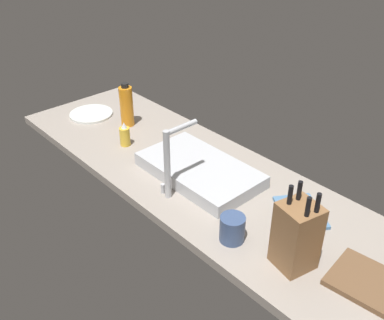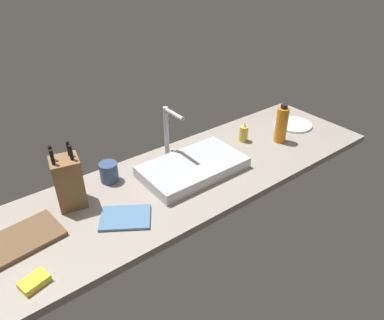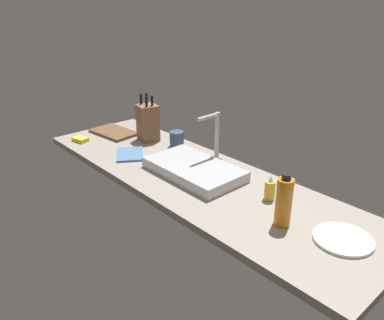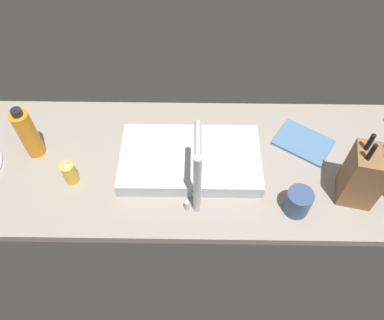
{
  "view_description": "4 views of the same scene",
  "coord_description": "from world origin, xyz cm",
  "px_view_note": "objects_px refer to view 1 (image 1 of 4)",
  "views": [
    {
      "loc": [
        -108.06,
        102.26,
        102.52
      ],
      "look_at": [
        -0.39,
        4.39,
        12.31
      ],
      "focal_mm": 41.02,
      "sensor_mm": 36.0,
      "label": 1
    },
    {
      "loc": [
        -88.12,
        -112.04,
        99.85
      ],
      "look_at": [
        -4.25,
        -2.91,
        13.39
      ],
      "focal_mm": 33.44,
      "sensor_mm": 36.0,
      "label": 2
    },
    {
      "loc": [
        128.17,
        -116.24,
        86.92
      ],
      "look_at": [
        -5.49,
        3.63,
        8.89
      ],
      "focal_mm": 36.03,
      "sensor_mm": 36.0,
      "label": 3
    },
    {
      "loc": [
        -2.51,
        80.09,
        113.01
      ],
      "look_at": [
        -1.41,
        3.49,
        9.52
      ],
      "focal_mm": 35.15,
      "sensor_mm": 36.0,
      "label": 4
    }
  ],
  "objects_px": {
    "cutting_board": "(383,290)",
    "soap_bottle": "(125,135)",
    "sink_basin": "(199,170)",
    "dinner_plate": "(91,114)",
    "knife_block": "(297,236)",
    "water_bottle": "(127,106)",
    "dish_towel": "(300,212)",
    "coffee_mug": "(232,229)",
    "faucet": "(170,157)"
  },
  "relations": [
    {
      "from": "sink_basin",
      "to": "knife_block",
      "type": "height_order",
      "value": "knife_block"
    },
    {
      "from": "water_bottle",
      "to": "dish_towel",
      "type": "distance_m",
      "value": 0.99
    },
    {
      "from": "faucet",
      "to": "soap_bottle",
      "type": "relative_size",
      "value": 2.45
    },
    {
      "from": "knife_block",
      "to": "dinner_plate",
      "type": "relative_size",
      "value": 1.3
    },
    {
      "from": "sink_basin",
      "to": "dinner_plate",
      "type": "height_order",
      "value": "sink_basin"
    },
    {
      "from": "water_bottle",
      "to": "dinner_plate",
      "type": "bearing_deg",
      "value": 19.52
    },
    {
      "from": "sink_basin",
      "to": "knife_block",
      "type": "bearing_deg",
      "value": 167.67
    },
    {
      "from": "knife_block",
      "to": "cutting_board",
      "type": "relative_size",
      "value": 0.95
    },
    {
      "from": "faucet",
      "to": "soap_bottle",
      "type": "distance_m",
      "value": 0.46
    },
    {
      "from": "knife_block",
      "to": "water_bottle",
      "type": "xyz_separation_m",
      "value": [
        1.12,
        -0.17,
        -0.01
      ]
    },
    {
      "from": "faucet",
      "to": "dinner_plate",
      "type": "height_order",
      "value": "faucet"
    },
    {
      "from": "water_bottle",
      "to": "dish_towel",
      "type": "xyz_separation_m",
      "value": [
        -0.99,
        -0.05,
        -0.1
      ]
    },
    {
      "from": "knife_block",
      "to": "water_bottle",
      "type": "relative_size",
      "value": 1.3
    },
    {
      "from": "soap_bottle",
      "to": "sink_basin",
      "type": "bearing_deg",
      "value": -169.49
    },
    {
      "from": "sink_basin",
      "to": "dish_towel",
      "type": "xyz_separation_m",
      "value": [
        -0.42,
        -0.1,
        -0.02
      ]
    },
    {
      "from": "cutting_board",
      "to": "soap_bottle",
      "type": "height_order",
      "value": "soap_bottle"
    },
    {
      "from": "cutting_board",
      "to": "soap_bottle",
      "type": "distance_m",
      "value": 1.21
    },
    {
      "from": "dinner_plate",
      "to": "knife_block",
      "type": "bearing_deg",
      "value": 176.07
    },
    {
      "from": "knife_block",
      "to": "soap_bottle",
      "type": "bearing_deg",
      "value": 9.71
    },
    {
      "from": "soap_bottle",
      "to": "water_bottle",
      "type": "height_order",
      "value": "water_bottle"
    },
    {
      "from": "water_bottle",
      "to": "coffee_mug",
      "type": "distance_m",
      "value": 0.94
    },
    {
      "from": "knife_block",
      "to": "dinner_plate",
      "type": "distance_m",
      "value": 1.34
    },
    {
      "from": "water_bottle",
      "to": "coffee_mug",
      "type": "relative_size",
      "value": 2.35
    },
    {
      "from": "sink_basin",
      "to": "soap_bottle",
      "type": "height_order",
      "value": "soap_bottle"
    },
    {
      "from": "knife_block",
      "to": "dish_towel",
      "type": "bearing_deg",
      "value": -47.36
    },
    {
      "from": "soap_bottle",
      "to": "water_bottle",
      "type": "relative_size",
      "value": 0.52
    },
    {
      "from": "faucet",
      "to": "dinner_plate",
      "type": "distance_m",
      "value": 0.83
    },
    {
      "from": "soap_bottle",
      "to": "water_bottle",
      "type": "bearing_deg",
      "value": -38.37
    },
    {
      "from": "cutting_board",
      "to": "dish_towel",
      "type": "relative_size",
      "value": 1.5
    },
    {
      "from": "faucet",
      "to": "coffee_mug",
      "type": "distance_m",
      "value": 0.35
    },
    {
      "from": "knife_block",
      "to": "cutting_board",
      "type": "bearing_deg",
      "value": -145.78
    },
    {
      "from": "faucet",
      "to": "cutting_board",
      "type": "xyz_separation_m",
      "value": [
        -0.77,
        -0.14,
        -0.16
      ]
    },
    {
      "from": "soap_bottle",
      "to": "coffee_mug",
      "type": "distance_m",
      "value": 0.77
    },
    {
      "from": "faucet",
      "to": "cutting_board",
      "type": "bearing_deg",
      "value": -169.44
    },
    {
      "from": "cutting_board",
      "to": "dish_towel",
      "type": "distance_m",
      "value": 0.39
    },
    {
      "from": "knife_block",
      "to": "dinner_plate",
      "type": "xyz_separation_m",
      "value": [
        1.33,
        -0.09,
        -0.11
      ]
    },
    {
      "from": "faucet",
      "to": "knife_block",
      "type": "xyz_separation_m",
      "value": [
        -0.53,
        -0.05,
        -0.05
      ]
    },
    {
      "from": "sink_basin",
      "to": "faucet",
      "type": "relative_size",
      "value": 1.77
    },
    {
      "from": "dish_towel",
      "to": "coffee_mug",
      "type": "distance_m",
      "value": 0.29
    },
    {
      "from": "dish_towel",
      "to": "coffee_mug",
      "type": "relative_size",
      "value": 2.14
    },
    {
      "from": "water_bottle",
      "to": "dinner_plate",
      "type": "relative_size",
      "value": 1.0
    },
    {
      "from": "soap_bottle",
      "to": "coffee_mug",
      "type": "relative_size",
      "value": 1.23
    },
    {
      "from": "coffee_mug",
      "to": "soap_bottle",
      "type": "bearing_deg",
      "value": -7.8
    },
    {
      "from": "sink_basin",
      "to": "knife_block",
      "type": "relative_size",
      "value": 1.74
    },
    {
      "from": "coffee_mug",
      "to": "cutting_board",
      "type": "bearing_deg",
      "value": -160.54
    },
    {
      "from": "sink_basin",
      "to": "coffee_mug",
      "type": "xyz_separation_m",
      "value": [
        -0.35,
        0.18,
        0.02
      ]
    },
    {
      "from": "sink_basin",
      "to": "faucet",
      "type": "xyz_separation_m",
      "value": [
        -0.02,
        0.17,
        0.14
      ]
    },
    {
      "from": "sink_basin",
      "to": "soap_bottle",
      "type": "xyz_separation_m",
      "value": [
        0.41,
        0.08,
        0.02
      ]
    },
    {
      "from": "soap_bottle",
      "to": "cutting_board",
      "type": "bearing_deg",
      "value": -177.44
    },
    {
      "from": "dish_towel",
      "to": "knife_block",
      "type": "bearing_deg",
      "value": 120.28
    }
  ]
}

